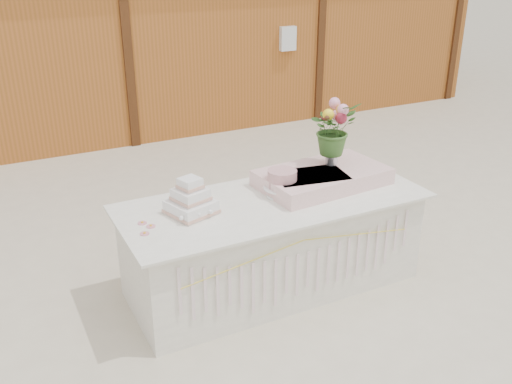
{
  "coord_description": "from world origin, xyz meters",
  "views": [
    {
      "loc": [
        -1.94,
        -3.51,
        2.58
      ],
      "look_at": [
        0.0,
        0.3,
        0.72
      ],
      "focal_mm": 40.0,
      "sensor_mm": 36.0,
      "label": 1
    }
  ],
  "objects": [
    {
      "name": "bouquet",
      "position": [
        0.64,
        0.17,
        1.26
      ],
      "size": [
        0.45,
        0.41,
        0.44
      ],
      "primitive_type": "imported",
      "rotation": [
        0.0,
        0.0,
        0.21
      ],
      "color": "#3C692A",
      "rests_on": "flower_vase"
    },
    {
      "name": "flower_vase",
      "position": [
        0.64,
        0.17,
        0.97
      ],
      "size": [
        0.1,
        0.1,
        0.14
      ],
      "primitive_type": "cylinder",
      "color": "silver",
      "rests_on": "satin_runner"
    },
    {
      "name": "loose_flowers",
      "position": [
        -1.01,
        0.03,
        0.78
      ],
      "size": [
        0.21,
        0.33,
        0.02
      ],
      "primitive_type": null,
      "rotation": [
        0.0,
        0.0,
        -0.28
      ],
      "color": "#D28093",
      "rests_on": "cake_table"
    },
    {
      "name": "barn",
      "position": [
        -0.01,
        5.99,
        1.68
      ],
      "size": [
        12.6,
        4.6,
        3.3
      ],
      "color": "#9D5321",
      "rests_on": "ground"
    },
    {
      "name": "ground",
      "position": [
        0.0,
        0.0,
        0.0
      ],
      "size": [
        80.0,
        80.0,
        0.0
      ],
      "primitive_type": "plane",
      "color": "beige",
      "rests_on": "ground"
    },
    {
      "name": "wedding_cake",
      "position": [
        -0.65,
        0.06,
        0.86
      ],
      "size": [
        0.39,
        0.39,
        0.28
      ],
      "rotation": [
        0.0,
        0.0,
        0.31
      ],
      "color": "white",
      "rests_on": "cake_table"
    },
    {
      "name": "cake_table",
      "position": [
        0.0,
        -0.0,
        0.39
      ],
      "size": [
        2.4,
        1.0,
        0.77
      ],
      "color": "white",
      "rests_on": "ground"
    },
    {
      "name": "satin_runner",
      "position": [
        0.5,
        0.09,
        0.84
      ],
      "size": [
        1.08,
        0.68,
        0.13
      ],
      "primitive_type": "cube",
      "rotation": [
        0.0,
        0.0,
        0.08
      ],
      "color": "#FFCFCD",
      "rests_on": "cake_table"
    },
    {
      "name": "pink_cake_stand",
      "position": [
        0.1,
        0.05,
        0.89
      ],
      "size": [
        0.29,
        0.29,
        0.21
      ],
      "color": "white",
      "rests_on": "cake_table"
    }
  ]
}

